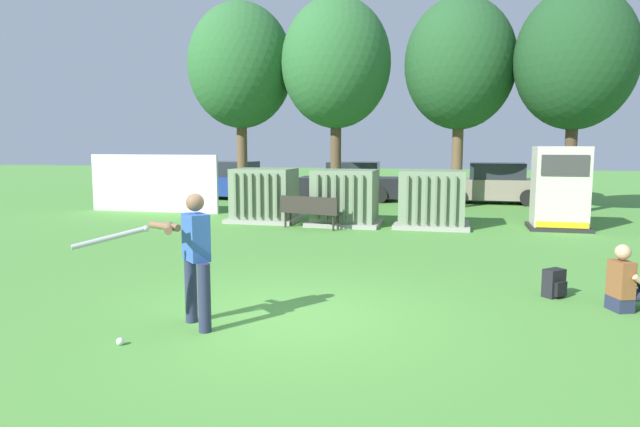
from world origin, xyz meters
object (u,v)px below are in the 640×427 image
Objects in this scene: transformer_west at (264,196)px; sports_ball at (120,341)px; seated_spectator at (627,285)px; transformer_mid_west at (345,198)px; batter at (192,253)px; parked_car_leftmost at (228,181)px; parked_car_right_of_center at (494,184)px; transformer_mid_east at (432,200)px; parked_car_left_of_center at (351,183)px; generator_enclosure at (560,189)px; backpack at (554,284)px; park_bench at (310,210)px.

transformer_west is 10.82m from sports_ball.
transformer_mid_west is at bearing 126.58° from seated_spectator.
batter reaches higher than parked_car_leftmost.
parked_car_right_of_center is (-0.93, 14.93, 0.38)m from seated_spectator.
batter reaches higher than transformer_west.
parked_car_leftmost is (-8.96, 6.51, -0.04)m from transformer_mid_east.
parked_car_left_of_center reaches higher than seated_spectator.
transformer_mid_west is 2.18× the size of seated_spectator.
generator_enclosure is (3.45, 0.45, 0.35)m from transformer_mid_east.
transformer_mid_west is at bearing -80.86° from parked_car_left_of_center.
parked_car_right_of_center is at bearing 74.53° from batter.
sports_ball is 18.05m from parked_car_leftmost.
seated_spectator is at bearing 25.37° from sports_ball.
transformer_west and transformer_mid_west have the same top height.
generator_enclosure is at bearing -42.80° from parked_car_left_of_center.
transformer_mid_west is at bearing -174.37° from generator_enclosure.
transformer_west and transformer_mid_east have the same top height.
transformer_mid_east is 4.77× the size of backpack.
transformer_west reaches higher than park_bench.
backpack reaches higher than sports_ball.
batter is at bearing -120.63° from generator_enclosure.
parked_car_leftmost is at bearing 130.37° from seated_spectator.
parked_car_right_of_center is at bearing 73.81° from transformer_mid_east.
sports_ball is 0.02× the size of parked_car_right_of_center.
transformer_west is 0.49× the size of parked_car_right_of_center.
batter is at bearing -90.58° from transformer_mid_west.
batter is at bearing 55.16° from sports_ball.
park_bench is 9.47m from sports_ball.
park_bench is at bearing -161.40° from transformer_mid_east.
transformer_west is at bearing 175.83° from transformer_mid_west.
generator_enclosure reaches higher than batter.
transformer_west is 4.77× the size of backpack.
sports_ball is at bearing -93.59° from transformer_mid_west.
generator_enclosure reaches higher than transformer_mid_west.
transformer_mid_east and parked_car_leftmost have the same top height.
transformer_mid_east is at bearing 111.81° from seated_spectator.
transformer_mid_east is at bearing 73.34° from sports_ball.
transformer_west reaches higher than seated_spectator.
park_bench is at bearing 132.44° from backpack.
seated_spectator reaches higher than sports_ball.
parked_car_left_of_center is at bearing 78.66° from transformer_west.
seated_spectator is (6.36, -6.51, -0.16)m from park_bench.
generator_enclosure is 6.97m from park_bench.
park_bench is 8.16m from parked_car_left_of_center.
transformer_mid_east is (2.51, 0.13, 0.00)m from transformer_mid_west.
generator_enclosure is (8.51, 0.40, 0.35)m from transformer_west.
batter reaches higher than seated_spectator.
transformer_west is 2.56m from transformer_mid_west.
transformer_west is 7.12m from parked_car_left_of_center.
transformer_mid_west is 9.27m from parked_car_leftmost.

